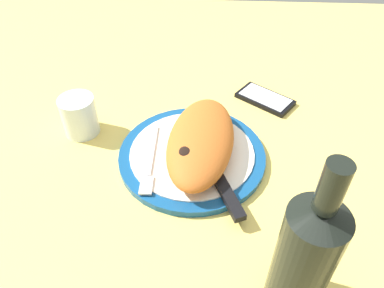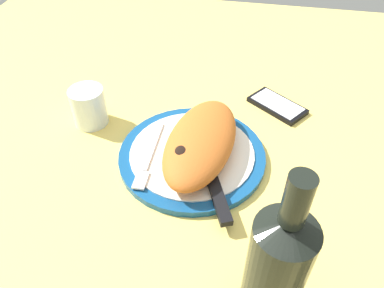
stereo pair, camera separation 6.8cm
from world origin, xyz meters
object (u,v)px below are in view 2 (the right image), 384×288
at_px(plate, 192,155).
at_px(calzone, 201,140).
at_px(wine_bottle, 276,267).
at_px(fork, 148,160).
at_px(knife, 214,186).
at_px(water_glass, 89,109).
at_px(smartphone, 277,105).

height_order(plate, calzone, calzone).
xyz_separation_m(plate, wine_bottle, (0.26, 0.15, 0.10)).
bearing_deg(calzone, wine_bottle, 27.12).
distance_m(calzone, fork, 0.10).
bearing_deg(knife, calzone, -155.68).
relative_size(calzone, knife, 1.15).
bearing_deg(plate, wine_bottle, 30.22).
distance_m(calzone, wine_bottle, 0.30).
bearing_deg(knife, plate, -145.79).
bearing_deg(water_glass, fork, 55.76).
relative_size(fork, smartphone, 1.26).
distance_m(plate, fork, 0.08).
height_order(calzone, fork, calzone).
relative_size(knife, water_glass, 2.79).
xyz_separation_m(knife, smartphone, (-0.27, 0.10, -0.02)).
bearing_deg(wine_bottle, knife, -151.64).
xyz_separation_m(knife, wine_bottle, (0.18, 0.10, 0.08)).
bearing_deg(water_glass, knife, 62.77).
bearing_deg(knife, smartphone, 159.47).
height_order(smartphone, water_glass, water_glass).
bearing_deg(water_glass, calzone, 75.63).
bearing_deg(wine_bottle, plate, -149.78).
bearing_deg(calzone, fork, -64.87).
xyz_separation_m(water_glass, wine_bottle, (0.32, 0.38, 0.07)).
relative_size(fork, wine_bottle, 0.67).
distance_m(water_glass, wine_bottle, 0.50).
distance_m(calzone, water_glass, 0.25).
distance_m(fork, smartphone, 0.32).
xyz_separation_m(smartphone, water_glass, (0.12, -0.38, 0.03)).
bearing_deg(plate, fork, -62.54).
xyz_separation_m(fork, smartphone, (-0.23, 0.23, -0.01)).
bearing_deg(knife, fork, -107.43).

